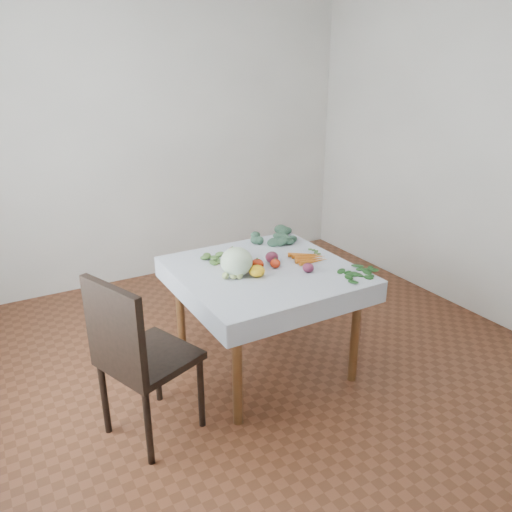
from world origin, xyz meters
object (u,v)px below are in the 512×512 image
(chair, at_px, (135,351))
(table, at_px, (264,282))
(cabbage, at_px, (237,262))
(heirloom_back, at_px, (231,263))
(carrot_bunch, at_px, (309,258))

(chair, bearing_deg, table, 15.81)
(cabbage, distance_m, heirloom_back, 0.13)
(table, xyz_separation_m, cabbage, (-0.21, -0.01, 0.19))
(chair, bearing_deg, carrot_bunch, 10.79)
(table, bearing_deg, chair, -164.19)
(cabbage, bearing_deg, chair, -160.67)
(cabbage, relative_size, heirloom_back, 1.77)
(cabbage, relative_size, carrot_bunch, 0.87)
(carrot_bunch, bearing_deg, heirloom_back, 166.03)
(cabbage, xyz_separation_m, heirloom_back, (0.02, 0.12, -0.05))
(heirloom_back, bearing_deg, carrot_bunch, -13.97)
(table, distance_m, heirloom_back, 0.26)
(table, height_order, cabbage, cabbage)
(chair, distance_m, carrot_bunch, 1.36)
(carrot_bunch, bearing_deg, chair, -169.21)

